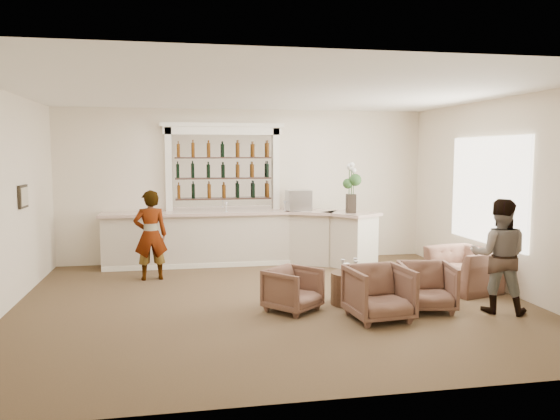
{
  "coord_description": "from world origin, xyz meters",
  "views": [
    {
      "loc": [
        -1.45,
        -8.35,
        2.37
      ],
      "look_at": [
        0.27,
        0.9,
        1.38
      ],
      "focal_mm": 35.0,
      "sensor_mm": 36.0,
      "label": 1
    }
  ],
  "objects_px": {
    "bar_counter": "(242,238)",
    "guest": "(499,256)",
    "sommelier": "(151,235)",
    "armchair_left": "(293,290)",
    "cocktail_table": "(350,288)",
    "espresso_machine": "(299,200)",
    "flower_vase": "(351,185)",
    "armchair_far": "(466,270)",
    "armchair_right": "(427,287)",
    "armchair_center": "(379,293)"
  },
  "relations": [
    {
      "from": "flower_vase",
      "to": "guest",
      "type": "bearing_deg",
      "value": -70.89
    },
    {
      "from": "guest",
      "to": "armchair_far",
      "type": "xyz_separation_m",
      "value": [
        0.2,
        1.26,
        -0.49
      ]
    },
    {
      "from": "armchair_left",
      "to": "armchair_right",
      "type": "distance_m",
      "value": 2.02
    },
    {
      "from": "armchair_center",
      "to": "armchair_far",
      "type": "distance_m",
      "value": 2.45
    },
    {
      "from": "cocktail_table",
      "to": "armchair_left",
      "type": "bearing_deg",
      "value": -167.82
    },
    {
      "from": "armchair_far",
      "to": "armchair_center",
      "type": "bearing_deg",
      "value": -73.61
    },
    {
      "from": "bar_counter",
      "to": "armchair_left",
      "type": "relative_size",
      "value": 7.98
    },
    {
      "from": "bar_counter",
      "to": "guest",
      "type": "xyz_separation_m",
      "value": [
        3.36,
        -4.12,
        0.27
      ]
    },
    {
      "from": "bar_counter",
      "to": "espresso_machine",
      "type": "distance_m",
      "value": 1.46
    },
    {
      "from": "armchair_far",
      "to": "flower_vase",
      "type": "relative_size",
      "value": 1.09
    },
    {
      "from": "flower_vase",
      "to": "armchair_center",
      "type": "bearing_deg",
      "value": -101.31
    },
    {
      "from": "armchair_left",
      "to": "espresso_machine",
      "type": "distance_m",
      "value": 3.74
    },
    {
      "from": "cocktail_table",
      "to": "armchair_right",
      "type": "distance_m",
      "value": 1.16
    },
    {
      "from": "bar_counter",
      "to": "guest",
      "type": "height_order",
      "value": "guest"
    },
    {
      "from": "flower_vase",
      "to": "armchair_far",
      "type": "bearing_deg",
      "value": -57.38
    },
    {
      "from": "cocktail_table",
      "to": "armchair_left",
      "type": "distance_m",
      "value": 0.99
    },
    {
      "from": "guest",
      "to": "armchair_far",
      "type": "height_order",
      "value": "guest"
    },
    {
      "from": "bar_counter",
      "to": "armchair_center",
      "type": "height_order",
      "value": "bar_counter"
    },
    {
      "from": "guest",
      "to": "espresso_machine",
      "type": "bearing_deg",
      "value": -33.43
    },
    {
      "from": "cocktail_table",
      "to": "espresso_machine",
      "type": "bearing_deg",
      "value": 91.93
    },
    {
      "from": "bar_counter",
      "to": "armchair_left",
      "type": "bearing_deg",
      "value": -83.98
    },
    {
      "from": "guest",
      "to": "armchair_center",
      "type": "distance_m",
      "value": 1.94
    },
    {
      "from": "armchair_center",
      "to": "armchair_left",
      "type": "bearing_deg",
      "value": 144.08
    },
    {
      "from": "guest",
      "to": "armchair_center",
      "type": "xyz_separation_m",
      "value": [
        -1.88,
        -0.04,
        -0.46
      ]
    },
    {
      "from": "armchair_center",
      "to": "flower_vase",
      "type": "xyz_separation_m",
      "value": [
        0.69,
        3.47,
        1.33
      ]
    },
    {
      "from": "cocktail_table",
      "to": "armchair_right",
      "type": "height_order",
      "value": "armchair_right"
    },
    {
      "from": "sommelier",
      "to": "armchair_far",
      "type": "relative_size",
      "value": 1.51
    },
    {
      "from": "bar_counter",
      "to": "armchair_far",
      "type": "xyz_separation_m",
      "value": [
        3.56,
        -2.86,
        -0.21
      ]
    },
    {
      "from": "armchair_left",
      "to": "armchair_right",
      "type": "bearing_deg",
      "value": -50.86
    },
    {
      "from": "espresso_machine",
      "to": "flower_vase",
      "type": "relative_size",
      "value": 0.48
    },
    {
      "from": "sommelier",
      "to": "armchair_far",
      "type": "height_order",
      "value": "sommelier"
    },
    {
      "from": "cocktail_table",
      "to": "espresso_machine",
      "type": "xyz_separation_m",
      "value": [
        -0.11,
        3.29,
        1.11
      ]
    },
    {
      "from": "guest",
      "to": "armchair_left",
      "type": "bearing_deg",
      "value": 17.63
    },
    {
      "from": "guest",
      "to": "flower_vase",
      "type": "xyz_separation_m",
      "value": [
        -1.19,
        3.43,
        0.87
      ]
    },
    {
      "from": "guest",
      "to": "armchair_left",
      "type": "height_order",
      "value": "guest"
    },
    {
      "from": "armchair_right",
      "to": "guest",
      "type": "bearing_deg",
      "value": -5.45
    },
    {
      "from": "sommelier",
      "to": "guest",
      "type": "relative_size",
      "value": 0.99
    },
    {
      "from": "sommelier",
      "to": "armchair_right",
      "type": "relative_size",
      "value": 2.13
    },
    {
      "from": "flower_vase",
      "to": "armchair_right",
      "type": "bearing_deg",
      "value": -86.65
    },
    {
      "from": "cocktail_table",
      "to": "sommelier",
      "type": "distance_m",
      "value": 3.93
    },
    {
      "from": "cocktail_table",
      "to": "flower_vase",
      "type": "distance_m",
      "value": 3.11
    },
    {
      "from": "armchair_far",
      "to": "sommelier",
      "type": "bearing_deg",
      "value": -124.39
    },
    {
      "from": "armchair_far",
      "to": "espresso_machine",
      "type": "xyz_separation_m",
      "value": [
        -2.34,
        2.84,
        1.0
      ]
    },
    {
      "from": "sommelier",
      "to": "armchair_left",
      "type": "xyz_separation_m",
      "value": [
        2.19,
        -2.48,
        -0.52
      ]
    },
    {
      "from": "flower_vase",
      "to": "cocktail_table",
      "type": "bearing_deg",
      "value": -107.79
    },
    {
      "from": "sommelier",
      "to": "guest",
      "type": "xyz_separation_m",
      "value": [
        5.18,
        -3.09,
        0.01
      ]
    },
    {
      "from": "armchair_center",
      "to": "flower_vase",
      "type": "height_order",
      "value": "flower_vase"
    },
    {
      "from": "armchair_right",
      "to": "flower_vase",
      "type": "distance_m",
      "value": 3.44
    },
    {
      "from": "bar_counter",
      "to": "cocktail_table",
      "type": "height_order",
      "value": "bar_counter"
    },
    {
      "from": "bar_counter",
      "to": "armchair_right",
      "type": "bearing_deg",
      "value": -58.47
    }
  ]
}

